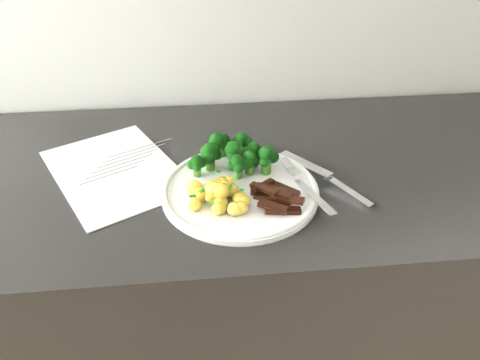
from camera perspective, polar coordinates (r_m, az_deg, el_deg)
The scene contains 8 objects.
counter at distance 1.25m, azimuth -4.26°, elevation -16.74°, with size 2.44×0.61×0.92m.
recipe_paper at distance 0.96m, azimuth -15.31°, elevation 1.19°, with size 0.35×0.38×0.00m.
plate at distance 0.86m, azimuth 0.00°, elevation -1.17°, with size 0.30×0.30×0.02m.
broccoli at distance 0.90m, azimuth -0.64°, elevation 3.43°, with size 0.18×0.13×0.07m.
potatoes at distance 0.82m, azimuth -2.73°, elevation -1.64°, with size 0.11×0.12×0.05m.
beef_strips at distance 0.83m, azimuth 4.38°, elevation -1.99°, with size 0.09×0.11×0.03m.
fork at distance 0.86m, azimuth 8.42°, elevation -0.96°, with size 0.07×0.20×0.02m.
knife at distance 0.90m, azimuth 11.83°, elevation -0.46°, with size 0.14×0.20×0.03m.
Camera 1 is at (0.06, 0.89, 1.43)m, focal length 34.09 mm.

